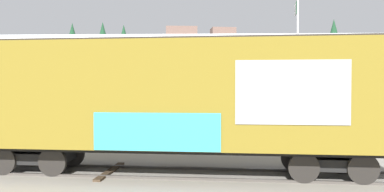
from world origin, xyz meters
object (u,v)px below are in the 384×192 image
object	(u,v)px
freight_car	(177,97)
parked_car_tan	(201,127)
parked_car_white	(104,129)
flagpole	(297,47)
parked_car_blue	(322,128)

from	to	relation	value
freight_car	parked_car_tan	xyz separation A→B (m)	(0.76, 6.20, -1.67)
parked_car_white	freight_car	bearing A→B (deg)	-55.23
flagpole	parked_car_white	size ratio (longest dim) A/B	2.03
freight_car	parked_car_blue	distance (m)	9.24
freight_car	parked_car_tan	size ratio (longest dim) A/B	3.12
flagpole	parked_car_blue	xyz separation A→B (m)	(0.13, -4.36, -4.54)
freight_car	flagpole	bearing A→B (deg)	57.58
freight_car	parked_car_blue	xyz separation A→B (m)	(6.75, 6.07, -1.71)
freight_car	parked_car_blue	bearing A→B (deg)	41.98
parked_car_tan	parked_car_blue	size ratio (longest dim) A/B	1.07
freight_car	parked_car_white	distance (m)	7.47
freight_car	parked_car_white	size ratio (longest dim) A/B	3.42
flagpole	parked_car_white	xyz separation A→B (m)	(-10.77, -4.47, -4.60)
parked_car_tan	freight_car	bearing A→B (deg)	-96.98
freight_car	flagpole	size ratio (longest dim) A/B	1.68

